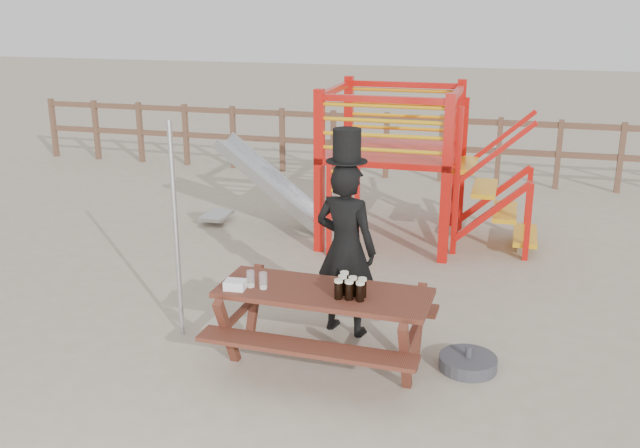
% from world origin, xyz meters
% --- Properties ---
extents(ground, '(60.00, 60.00, 0.00)m').
position_xyz_m(ground, '(0.00, 0.00, 0.00)').
color(ground, tan).
rests_on(ground, ground).
extents(back_fence, '(15.09, 0.09, 1.20)m').
position_xyz_m(back_fence, '(0.00, 7.00, 0.74)').
color(back_fence, brown).
rests_on(back_fence, ground).
extents(playground_fort, '(4.71, 1.84, 2.10)m').
position_xyz_m(playground_fort, '(0.12, 3.58, 1.07)').
color(playground_fort, red).
rests_on(playground_fort, ground).
extents(picnic_table, '(1.90, 1.34, 0.72)m').
position_xyz_m(picnic_table, '(0.26, -0.14, 0.46)').
color(picnic_table, maroon).
rests_on(picnic_table, ground).
extents(man_with_hat, '(0.70, 0.55, 2.02)m').
position_xyz_m(man_with_hat, '(0.28, 0.59, 0.91)').
color(man_with_hat, black).
rests_on(man_with_hat, ground).
extents(metal_pole, '(0.05, 0.05, 2.12)m').
position_xyz_m(metal_pole, '(-1.24, 0.08, 1.06)').
color(metal_pole, '#B2B2B7').
rests_on(metal_pole, ground).
extents(parasol_base, '(0.51, 0.51, 0.22)m').
position_xyz_m(parasol_base, '(1.52, 0.13, 0.06)').
color(parasol_base, '#3B3B40').
rests_on(parasol_base, ground).
extents(paper_bag, '(0.19, 0.15, 0.08)m').
position_xyz_m(paper_bag, '(-0.50, -0.32, 0.76)').
color(paper_bag, white).
rests_on(paper_bag, picnic_table).
extents(stout_pints, '(0.26, 0.27, 0.17)m').
position_xyz_m(stout_pints, '(0.51, -0.21, 0.81)').
color(stout_pints, black).
rests_on(stout_pints, picnic_table).
extents(empty_glasses, '(0.19, 0.08, 0.15)m').
position_xyz_m(empty_glasses, '(-0.32, -0.24, 0.79)').
color(empty_glasses, silver).
rests_on(empty_glasses, picnic_table).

